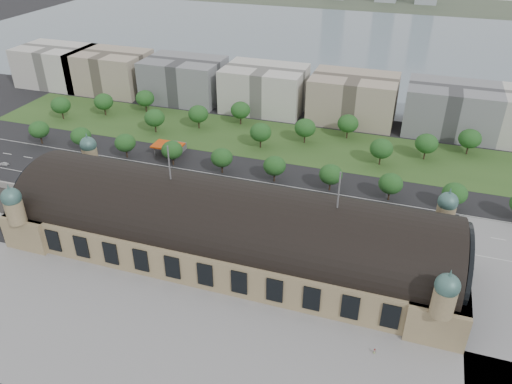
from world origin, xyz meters
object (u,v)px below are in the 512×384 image
(petrol_station, at_px, (173,146))
(traffic_car_4, at_px, (229,199))
(traffic_car_1, at_px, (72,157))
(pedestrian_0, at_px, (374,351))
(parked_car_1, at_px, (128,196))
(traffic_car_6, at_px, (466,233))
(bus_east, at_px, (361,222))
(parked_car_6, at_px, (166,198))
(traffic_car_0, at_px, (4,164))
(traffic_car_2, at_px, (134,179))
(parked_car_2, at_px, (103,191))
(parked_car_5, at_px, (174,199))
(parked_car_0, at_px, (71,185))
(traffic_car_3, at_px, (173,175))
(bus_mid, at_px, (290,213))
(parked_car_4, at_px, (132,192))
(bus_west, at_px, (232,197))
(parked_car_3, at_px, (138,192))

(petrol_station, bearing_deg, traffic_car_4, -38.94)
(traffic_car_1, height_order, pedestrian_0, pedestrian_0)
(parked_car_1, bearing_deg, traffic_car_4, 78.90)
(traffic_car_6, height_order, bus_east, bus_east)
(traffic_car_6, bearing_deg, parked_car_6, -87.41)
(traffic_car_0, height_order, traffic_car_2, traffic_car_0)
(parked_car_2, distance_m, pedestrian_0, 126.67)
(petrol_station, height_order, parked_car_5, petrol_station)
(traffic_car_2, xyz_separation_m, parked_car_0, (-22.54, -13.31, 0.04))
(parked_car_2, bearing_deg, traffic_car_1, -147.08)
(traffic_car_3, xyz_separation_m, parked_car_0, (-36.88, -21.42, -0.00))
(traffic_car_0, xyz_separation_m, parked_car_0, (40.82, -6.82, 0.01))
(parked_car_2, bearing_deg, bus_mid, 74.13)
(petrol_station, distance_m, bus_east, 100.07)
(petrol_station, xyz_separation_m, traffic_car_3, (10.78, -22.52, -2.19))
(traffic_car_6, relative_size, bus_mid, 0.45)
(bus_mid, bearing_deg, parked_car_5, 96.52)
(petrol_station, xyz_separation_m, traffic_car_2, (-3.56, -30.64, -2.23))
(parked_car_4, relative_size, bus_east, 0.39)
(traffic_car_6, bearing_deg, parked_car_0, -87.77)
(traffic_car_1, bearing_deg, parked_car_2, -127.12)
(parked_car_2, distance_m, bus_west, 54.11)
(parked_car_1, bearing_deg, bus_east, 69.94)
(parked_car_1, height_order, parked_car_2, parked_car_2)
(traffic_car_0, height_order, pedestrian_0, pedestrian_0)
(traffic_car_1, height_order, bus_west, bus_west)
(parked_car_0, bearing_deg, traffic_car_0, -124.22)
(parked_car_0, relative_size, bus_west, 0.37)
(traffic_car_4, xyz_separation_m, parked_car_1, (-40.11, -10.72, -0.08))
(petrol_station, height_order, traffic_car_0, petrol_station)
(parked_car_3, height_order, bus_east, bus_east)
(traffic_car_4, relative_size, pedestrian_0, 2.69)
(traffic_car_1, height_order, bus_mid, bus_mid)
(parked_car_2, xyz_separation_m, bus_mid, (77.59, 7.60, 0.85))
(traffic_car_2, xyz_separation_m, traffic_car_3, (14.34, 8.11, 0.04))
(parked_car_6, distance_m, bus_east, 77.46)
(traffic_car_1, height_order, parked_car_1, parked_car_1)
(parked_car_2, height_order, parked_car_3, parked_car_2)
(parked_car_2, relative_size, bus_east, 0.40)
(traffic_car_6, height_order, parked_car_6, traffic_car_6)
(traffic_car_2, relative_size, parked_car_0, 1.13)
(parked_car_3, xyz_separation_m, bus_west, (38.82, 7.00, 1.07))
(parked_car_2, relative_size, parked_car_5, 1.08)
(parked_car_3, bearing_deg, bus_mid, 68.15)
(traffic_car_6, distance_m, pedestrian_0, 70.47)
(bus_west, bearing_deg, traffic_car_4, 105.31)
(parked_car_6, bearing_deg, parked_car_3, -117.99)
(parked_car_5, bearing_deg, traffic_car_4, 80.45)
(bus_mid, xyz_separation_m, bus_east, (26.61, 2.11, 0.20))
(petrol_station, distance_m, traffic_car_2, 30.92)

